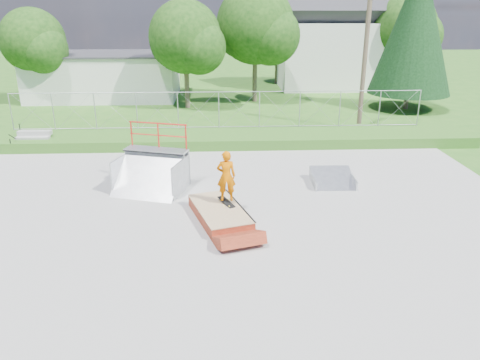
% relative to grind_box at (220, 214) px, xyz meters
% --- Properties ---
extents(ground, '(120.00, 120.00, 0.00)m').
position_rel_grind_box_xyz_m(ground, '(0.04, -0.85, -0.20)').
color(ground, '#2A601B').
rests_on(ground, ground).
extents(concrete_pad, '(20.00, 16.00, 0.04)m').
position_rel_grind_box_xyz_m(concrete_pad, '(0.04, -0.85, -0.18)').
color(concrete_pad, '#989895').
rests_on(concrete_pad, ground).
extents(grass_berm, '(24.00, 3.00, 0.50)m').
position_rel_grind_box_xyz_m(grass_berm, '(0.04, 8.65, 0.05)').
color(grass_berm, '#2A601B').
rests_on(grass_berm, ground).
extents(grind_box, '(2.05, 2.99, 0.40)m').
position_rel_grind_box_xyz_m(grind_box, '(0.00, 0.00, 0.00)').
color(grind_box, maroon).
rests_on(grind_box, concrete_pad).
extents(quarter_pipe, '(2.74, 2.51, 2.28)m').
position_rel_grind_box_xyz_m(quarter_pipe, '(-2.42, 2.45, 0.94)').
color(quarter_pipe, '#A4A7AC').
rests_on(quarter_pipe, concrete_pad).
extents(flat_bank_ramp, '(1.54, 1.64, 0.46)m').
position_rel_grind_box_xyz_m(flat_bank_ramp, '(4.16, 2.82, 0.03)').
color(flat_bank_ramp, '#A4A7AC').
rests_on(flat_bank_ramp, concrete_pad).
extents(skateboard, '(0.58, 0.80, 0.13)m').
position_rel_grind_box_xyz_m(skateboard, '(0.22, 0.31, 0.25)').
color(skateboard, black).
rests_on(skateboard, grind_box).
extents(skater, '(0.58, 0.38, 1.59)m').
position_rel_grind_box_xyz_m(skater, '(0.22, 0.31, 1.04)').
color(skater, '#CF6000').
rests_on(skater, grind_box).
extents(concrete_stairs, '(1.50, 1.60, 0.80)m').
position_rel_grind_box_xyz_m(concrete_stairs, '(-8.46, 7.85, 0.20)').
color(concrete_stairs, '#989895').
rests_on(concrete_stairs, ground).
extents(chain_link_fence, '(20.00, 0.06, 1.80)m').
position_rel_grind_box_xyz_m(chain_link_fence, '(0.04, 9.65, 1.20)').
color(chain_link_fence, '#9CA0A4').
rests_on(chain_link_fence, grass_berm).
extents(utility_building_flat, '(10.00, 6.00, 3.00)m').
position_rel_grind_box_xyz_m(utility_building_flat, '(-7.96, 21.15, 1.30)').
color(utility_building_flat, silver).
rests_on(utility_building_flat, ground).
extents(gable_house, '(8.40, 6.08, 8.94)m').
position_rel_grind_box_xyz_m(gable_house, '(9.04, 25.15, 3.63)').
color(gable_house, silver).
rests_on(gable_house, ground).
extents(utility_pole, '(0.24, 0.24, 8.00)m').
position_rel_grind_box_xyz_m(utility_pole, '(7.54, 11.15, 3.80)').
color(utility_pole, brown).
rests_on(utility_pole, ground).
extents(tree_left_near, '(4.76, 4.48, 6.65)m').
position_rel_grind_box_xyz_m(tree_left_near, '(-1.71, 16.98, 4.04)').
color(tree_left_near, brown).
rests_on(tree_left_near, ground).
extents(tree_center, '(5.44, 5.12, 7.60)m').
position_rel_grind_box_xyz_m(tree_center, '(2.83, 18.96, 4.64)').
color(tree_center, brown).
rests_on(tree_center, ground).
extents(tree_left_far, '(4.42, 4.16, 6.18)m').
position_rel_grind_box_xyz_m(tree_left_far, '(-11.73, 18.99, 3.73)').
color(tree_left_far, brown).
rests_on(tree_left_far, ground).
extents(tree_right_far, '(5.10, 4.80, 7.12)m').
position_rel_grind_box_xyz_m(tree_right_far, '(14.31, 22.97, 4.34)').
color(tree_right_far, brown).
rests_on(tree_right_far, ground).
extents(tree_back_mid, '(4.08, 3.84, 5.70)m').
position_rel_grind_box_xyz_m(tree_back_mid, '(5.26, 27.00, 3.43)').
color(tree_back_mid, brown).
rests_on(tree_back_mid, ground).
extents(conifer_tree, '(5.04, 5.04, 9.10)m').
position_rel_grind_box_xyz_m(conifer_tree, '(12.04, 16.15, 4.85)').
color(conifer_tree, brown).
rests_on(conifer_tree, ground).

